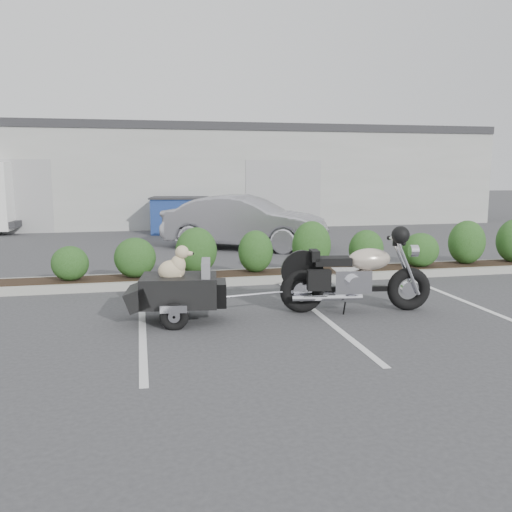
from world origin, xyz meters
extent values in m
plane|color=#38383A|center=(0.00, 0.00, 0.00)|extent=(90.00, 90.00, 0.00)
cube|color=#9E9E93|center=(1.00, 2.20, 0.07)|extent=(12.00, 1.00, 0.15)
cube|color=#9EA099|center=(0.00, 17.00, 2.00)|extent=(26.00, 10.00, 4.00)
torus|color=black|center=(0.97, -0.43, 0.34)|extent=(0.72, 0.27, 0.70)
torus|color=black|center=(2.68, -0.66, 0.34)|extent=(0.72, 0.27, 0.70)
cylinder|color=silver|center=(0.97, -0.43, 0.34)|extent=(0.31, 0.16, 0.29)
cylinder|color=silver|center=(2.68, -0.66, 0.34)|extent=(0.26, 0.14, 0.25)
cylinder|color=silver|center=(2.59, -0.75, 0.73)|extent=(0.45, 0.11, 0.93)
cylinder|color=silver|center=(2.62, -0.54, 0.73)|extent=(0.45, 0.11, 0.93)
cylinder|color=silver|center=(2.44, -0.63, 1.13)|extent=(0.13, 0.73, 0.04)
cylinder|color=silver|center=(2.73, -0.66, 0.96)|extent=(0.15, 0.20, 0.19)
sphere|color=black|center=(2.36, -0.93, 1.25)|extent=(0.30, 0.30, 0.27)
cube|color=silver|center=(1.75, -0.53, 0.50)|extent=(0.62, 0.43, 0.35)
cube|color=black|center=(1.85, -0.55, 0.37)|extent=(0.95, 0.23, 0.08)
ellipsoid|color=beige|center=(2.03, -0.57, 0.84)|extent=(0.73, 0.48, 0.34)
cube|color=black|center=(1.44, -0.49, 0.81)|extent=(0.61, 0.39, 0.13)
cube|color=black|center=(1.16, -0.46, 0.91)|extent=(0.17, 0.33, 0.17)
cylinder|color=silver|center=(1.31, -0.66, 0.27)|extent=(1.10, 0.24, 0.09)
cylinder|color=silver|center=(1.36, -0.29, 0.27)|extent=(1.10, 0.24, 0.09)
cube|color=black|center=(1.14, -0.75, 0.57)|extent=(0.37, 0.19, 0.31)
cube|color=black|center=(-0.95, -0.54, 0.47)|extent=(1.19, 0.89, 0.44)
cube|color=slate|center=(-0.56, -0.59, 0.75)|extent=(0.21, 0.66, 0.31)
cube|color=slate|center=(-0.90, -0.55, 0.58)|extent=(0.81, 0.74, 0.04)
cube|color=black|center=(-1.52, -0.46, 0.40)|extent=(0.49, 0.80, 0.38)
cube|color=black|center=(-0.37, -0.62, 0.42)|extent=(0.28, 0.54, 0.35)
torus|color=black|center=(-1.06, -0.97, 0.19)|extent=(0.42, 0.17, 0.41)
torus|color=black|center=(-0.94, -0.10, 0.19)|extent=(0.42, 0.17, 0.41)
cube|color=silver|center=(-1.07, -1.02, 0.31)|extent=(0.38, 0.13, 0.10)
cube|color=silver|center=(-0.94, -0.05, 0.31)|extent=(0.38, 0.13, 0.10)
cylinder|color=black|center=(-1.00, -0.53, 0.19)|extent=(0.16, 0.94, 0.04)
cylinder|color=silver|center=(-0.12, -0.65, 0.34)|extent=(0.63, 0.12, 0.04)
ellipsoid|color=#C7B286|center=(-1.05, -0.54, 0.77)|extent=(0.42, 0.32, 0.31)
ellipsoid|color=#C7B286|center=(-0.96, -0.55, 0.85)|extent=(0.25, 0.24, 0.29)
sphere|color=#C7B286|center=(-0.90, -0.56, 1.04)|extent=(0.22, 0.22, 0.20)
ellipsoid|color=#C7B286|center=(-0.81, -0.57, 1.02)|extent=(0.16, 0.10, 0.07)
sphere|color=black|center=(-0.74, -0.58, 1.02)|extent=(0.04, 0.04, 0.04)
ellipsoid|color=#C7B286|center=(-0.95, -0.61, 1.06)|extent=(0.06, 0.05, 0.11)
ellipsoid|color=#C7B286|center=(-0.93, -0.50, 1.06)|extent=(0.06, 0.05, 0.11)
cylinder|color=#C7B286|center=(-0.94, -0.62, 0.65)|extent=(0.05, 0.05, 0.13)
cylinder|color=#C7B286|center=(-0.92, -0.49, 0.65)|extent=(0.05, 0.05, 0.13)
imported|color=#A09FA6|center=(1.43, 6.67, 0.76)|extent=(4.79, 3.63, 1.51)
cube|color=navy|center=(-0.11, 10.80, 0.62)|extent=(2.06, 1.56, 1.24)
cube|color=#2D2D30|center=(-0.11, 10.80, 1.26)|extent=(2.18, 1.68, 0.06)
camera|label=1|loc=(-1.48, -8.40, 2.22)|focal=38.00mm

